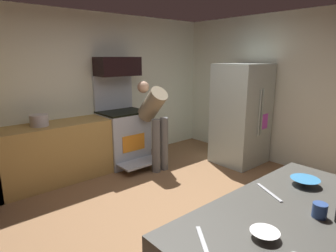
% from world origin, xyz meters
% --- Properties ---
extents(ground_plane, '(5.20, 4.80, 0.02)m').
position_xyz_m(ground_plane, '(0.00, 0.00, -0.01)').
color(ground_plane, '#86603F').
extents(wall_back, '(5.20, 0.12, 2.60)m').
position_xyz_m(wall_back, '(0.00, 2.34, 1.30)').
color(wall_back, silver).
rests_on(wall_back, ground).
extents(wall_right, '(0.12, 4.80, 2.60)m').
position_xyz_m(wall_right, '(2.54, 0.00, 1.30)').
color(wall_right, silver).
rests_on(wall_right, ground).
extents(lower_cabinet_run, '(2.40, 0.60, 0.90)m').
position_xyz_m(lower_cabinet_run, '(-0.90, 1.98, 0.45)').
color(lower_cabinet_run, '#B08A48').
rests_on(lower_cabinet_run, ground).
extents(oven_range, '(0.76, 1.00, 1.55)m').
position_xyz_m(oven_range, '(0.40, 1.97, 0.51)').
color(oven_range, '#ADB7C7').
rests_on(oven_range, ground).
extents(microwave, '(0.74, 0.38, 0.32)m').
position_xyz_m(microwave, '(0.40, 2.06, 1.71)').
color(microwave, black).
rests_on(microwave, oven_range).
extents(refrigerator, '(0.83, 0.78, 1.76)m').
position_xyz_m(refrigerator, '(2.03, 0.65, 0.88)').
color(refrigerator, '#B0C1BA').
rests_on(refrigerator, ground).
extents(person_cook, '(0.31, 0.65, 1.47)m').
position_xyz_m(person_cook, '(0.67, 1.40, 0.88)').
color(person_cook, '#616161').
rests_on(person_cook, ground).
extents(mixing_bowl_large, '(0.22, 0.22, 0.05)m').
position_xyz_m(mixing_bowl_large, '(-0.05, -1.40, 0.93)').
color(mixing_bowl_large, teal).
rests_on(mixing_bowl_large, counter_island).
extents(mixing_bowl_small, '(0.16, 0.16, 0.04)m').
position_xyz_m(mixing_bowl_small, '(-0.89, -1.56, 0.92)').
color(mixing_bowl_small, white).
rests_on(mixing_bowl_small, counter_island).
extents(mug_coffee, '(0.09, 0.09, 0.09)m').
position_xyz_m(mug_coffee, '(-0.44, -1.66, 0.95)').
color(mug_coffee, '#2F4A89').
rests_on(mug_coffee, counter_island).
extents(knife_chef, '(0.15, 0.27, 0.01)m').
position_xyz_m(knife_chef, '(-0.38, -1.29, 0.90)').
color(knife_chef, '#B7BABF').
rests_on(knife_chef, counter_island).
extents(knife_paring, '(0.18, 0.24, 0.01)m').
position_xyz_m(knife_paring, '(-1.17, -1.36, 0.90)').
color(knife_paring, '#B7BABF').
rests_on(knife_paring, counter_island).
extents(stock_pot, '(0.26, 0.26, 0.17)m').
position_xyz_m(stock_pot, '(-0.98, 1.98, 0.98)').
color(stock_pot, '#BAB3B9').
rests_on(stock_pot, lower_cabinet_run).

